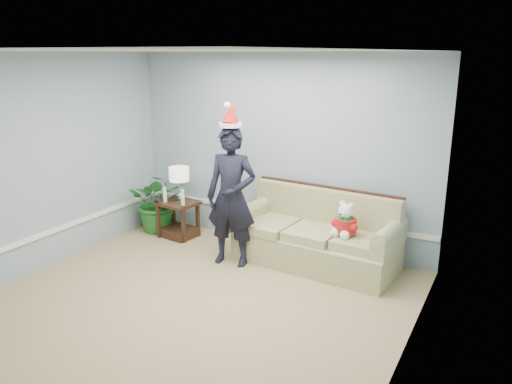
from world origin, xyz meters
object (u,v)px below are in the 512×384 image
object	(u,v)px
table_lamp	(179,175)
teddy_bear	(345,224)
houseplant	(159,201)
man	(232,197)
side_table	(178,223)
sofa	(317,238)

from	to	relation	value
table_lamp	teddy_bear	distance (m)	2.60
houseplant	man	bearing A→B (deg)	-17.98
houseplant	teddy_bear	distance (m)	3.05
houseplant	man	size ratio (longest dim) A/B	0.52
side_table	table_lamp	size ratio (longest dim) A/B	1.20
sofa	side_table	distance (m)	2.21
table_lamp	man	xyz separation A→B (m)	(1.18, -0.48, -0.04)
sofa	side_table	xyz separation A→B (m)	(-2.20, -0.06, -0.13)
teddy_bear	side_table	bearing A→B (deg)	-166.97
table_lamp	houseplant	world-z (taller)	table_lamp
sofa	teddy_bear	world-z (taller)	sofa
sofa	table_lamp	bearing A→B (deg)	-174.36
teddy_bear	man	bearing A→B (deg)	-150.28
sofa	houseplant	bearing A→B (deg)	-175.71
sofa	teddy_bear	bearing A→B (deg)	-15.95
side_table	table_lamp	bearing A→B (deg)	23.30
table_lamp	side_table	bearing A→B (deg)	-156.70
sofa	table_lamp	xyz separation A→B (m)	(-2.17, -0.04, 0.60)
side_table	teddy_bear	world-z (taller)	teddy_bear
sofa	side_table	size ratio (longest dim) A/B	3.40
sofa	houseplant	size ratio (longest dim) A/B	2.26
houseplant	sofa	bearing A→B (deg)	-0.24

